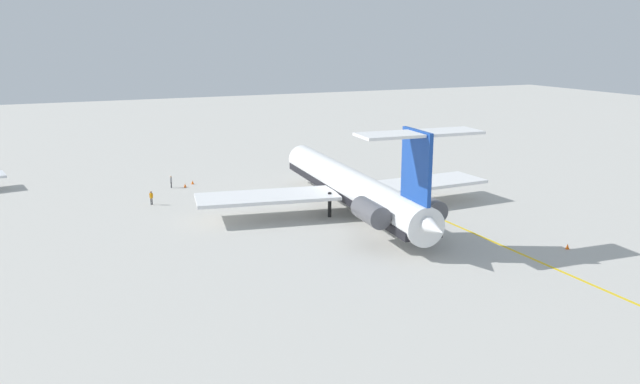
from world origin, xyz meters
TOP-DOWN VIEW (x-y plane):
  - ground at (0.00, 0.00)m, footprint 303.04×303.04m
  - main_jetliner at (-2.52, 11.81)m, footprint 41.94×37.20m
  - ground_crew_near_nose at (11.59, 33.33)m, footprint 0.29×0.42m
  - ground_crew_near_tail at (19.93, 29.27)m, footprint 0.40×0.28m
  - safety_cone_nose at (-22.51, -2.11)m, footprint 0.40×0.40m
  - safety_cone_wingtip at (20.97, 26.03)m, footprint 0.40×0.40m
  - safety_cone_tail at (19.47, 27.43)m, footprint 0.40×0.40m
  - taxiway_centreline at (-1.35, 3.54)m, footprint 70.87×1.75m

SIDE VIEW (x-z plane):
  - ground at x=0.00m, z-range 0.00..0.00m
  - taxiway_centreline at x=-1.35m, z-range 0.00..0.01m
  - safety_cone_nose at x=-22.51m, z-range 0.00..0.55m
  - safety_cone_wingtip at x=20.97m, z-range 0.00..0.55m
  - safety_cone_tail at x=19.47m, z-range 0.00..0.55m
  - ground_crew_near_tail at x=19.93m, z-range 0.23..1.98m
  - ground_crew_near_nose at x=11.59m, z-range 0.24..2.04m
  - main_jetliner at x=-2.52m, z-range -2.78..9.44m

